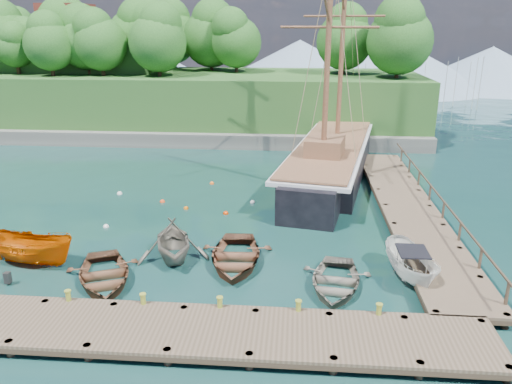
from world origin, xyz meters
TOP-DOWN VIEW (x-y plane):
  - ground at (0.00, 0.00)m, footprint 160.00×160.00m
  - dock_near at (2.00, -6.50)m, footprint 20.00×3.20m
  - dock_east at (11.50, 7.00)m, footprint 3.20×24.00m
  - bollard_0 at (-4.00, -5.10)m, footprint 0.26×0.26m
  - bollard_1 at (-1.00, -5.10)m, footprint 0.26×0.26m
  - bollard_2 at (2.00, -5.10)m, footprint 0.26×0.26m
  - bollard_3 at (5.00, -5.10)m, footprint 0.26×0.26m
  - bollard_4 at (8.00, -5.10)m, footprint 0.26×0.26m
  - rowboat_0 at (-3.60, -2.55)m, footprint 4.86×5.57m
  - rowboat_1 at (-1.10, 0.09)m, footprint 4.55×4.93m
  - rowboat_2 at (1.99, -0.31)m, footprint 3.77×5.13m
  - rowboat_3 at (6.59, -2.21)m, footprint 3.71×4.77m
  - motorboat_orange at (-7.62, -1.09)m, footprint 4.78×2.48m
  - cabin_boat_white at (10.00, -1.21)m, footprint 2.33×4.50m
  - schooner at (7.28, 14.24)m, footprint 8.47×26.53m
  - mooring_buoy_0 at (-5.82, 3.59)m, footprint 0.33×0.33m
  - mooring_buoy_1 at (-1.94, 6.82)m, footprint 0.30×0.30m
  - mooring_buoy_2 at (0.63, 6.18)m, footprint 0.33×0.33m
  - mooring_buoy_3 at (2.07, 8.24)m, footprint 0.32×0.32m
  - mooring_buoy_4 at (-3.71, 7.89)m, footprint 0.34×0.34m
  - mooring_buoy_5 at (-1.18, 11.93)m, footprint 0.31×0.31m
  - mooring_buoy_6 at (-6.99, 9.20)m, footprint 0.36×0.36m
  - mooring_buoy_7 at (1.40, 2.57)m, footprint 0.33×0.33m
  - headland at (-12.88, 31.36)m, footprint 51.00×19.31m
  - distant_ridge at (4.30, 70.00)m, footprint 117.00×40.00m

SIDE VIEW (x-z plane):
  - ground at x=0.00m, z-range 0.00..0.00m
  - bollard_0 at x=-4.00m, z-range -0.23..0.23m
  - bollard_1 at x=-1.00m, z-range -0.23..0.23m
  - bollard_2 at x=2.00m, z-range -0.23..0.23m
  - bollard_3 at x=5.00m, z-range -0.23..0.23m
  - bollard_4 at x=8.00m, z-range -0.23..0.23m
  - rowboat_0 at x=-3.60m, z-range -0.48..0.48m
  - rowboat_1 at x=-1.10m, z-range -1.08..1.08m
  - rowboat_2 at x=1.99m, z-range -0.51..0.51m
  - rowboat_3 at x=6.59m, z-range -0.45..0.45m
  - motorboat_orange at x=-7.62m, z-range -0.88..0.88m
  - cabin_boat_white at x=10.00m, z-range -0.83..0.83m
  - mooring_buoy_0 at x=-5.82m, z-range -0.16..0.16m
  - mooring_buoy_1 at x=-1.94m, z-range -0.15..0.15m
  - mooring_buoy_2 at x=0.63m, z-range -0.16..0.16m
  - mooring_buoy_3 at x=2.07m, z-range -0.16..0.16m
  - mooring_buoy_4 at x=-3.71m, z-range -0.17..0.17m
  - mooring_buoy_5 at x=-1.18m, z-range -0.16..0.16m
  - mooring_buoy_6 at x=-6.99m, z-range -0.18..0.18m
  - mooring_buoy_7 at x=1.40m, z-range -0.17..0.17m
  - dock_near at x=2.00m, z-range -0.12..0.98m
  - dock_east at x=11.50m, z-range -0.12..0.98m
  - schooner at x=7.28m, z-range -8.65..10.80m
  - distant_ridge at x=4.30m, z-range -0.65..9.35m
  - headland at x=-12.88m, z-range -0.91..11.99m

